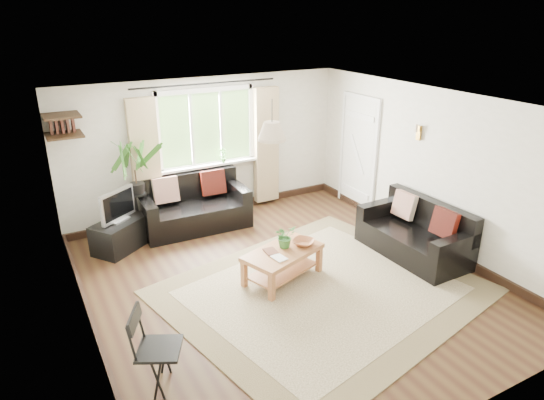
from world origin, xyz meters
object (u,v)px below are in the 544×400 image
coffee_table (283,265)px  folding_chair (160,350)px  palm_stand (137,190)px  sofa_back (194,204)px  tv_stand (121,234)px  sofa_right (414,231)px

coffee_table → folding_chair: bearing=-149.9°
coffee_table → palm_stand: (-1.33, 2.29, 0.57)m
sofa_back → coffee_table: size_ratio=1.62×
sofa_back → tv_stand: 1.28m
palm_stand → folding_chair: 3.55m
tv_stand → folding_chair: (-0.32, -3.16, 0.20)m
sofa_right → coffee_table: 2.07m
folding_chair → palm_stand: bearing=15.7°
sofa_right → folding_chair: size_ratio=1.93×
tv_stand → sofa_right: bearing=-67.0°
tv_stand → folding_chair: 3.18m
palm_stand → sofa_back: bearing=-7.4°
sofa_right → tv_stand: 4.40m
sofa_back → tv_stand: bearing=-169.6°
sofa_right → folding_chair: 4.15m
sofa_back → tv_stand: sofa_back is taller
sofa_back → coffee_table: bearing=-76.7°
folding_chair → sofa_back: bearing=1.9°
sofa_back → tv_stand: size_ratio=2.03×
sofa_right → coffee_table: (-2.04, 0.32, -0.17)m
sofa_back → sofa_right: bearing=-43.4°
sofa_back → folding_chair: 3.70m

